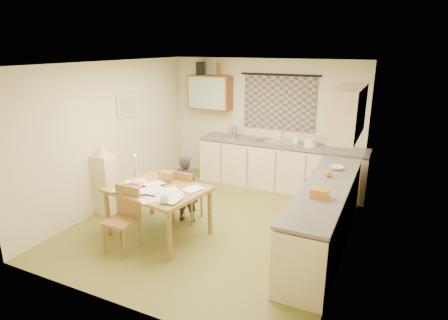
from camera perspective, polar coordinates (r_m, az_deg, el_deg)
The scene contains 44 objects.
floor at distance 6.15m, azimuth -1.29°, elevation -9.55°, with size 4.00×4.50×0.02m, color olive.
ceiling at distance 5.50m, azimuth -1.47°, elevation 14.63°, with size 4.00×4.50×0.02m, color white.
wall_back at distance 7.72m, azimuth 6.20°, elevation 5.86°, with size 4.00×0.02×2.50m, color beige.
wall_front at distance 3.92m, azimuth -16.46°, elevation -6.16°, with size 4.00×0.02×2.50m, color beige.
wall_left at distance 6.81m, azimuth -16.70°, elevation 3.69°, with size 0.02×4.50×2.50m, color beige.
wall_right at distance 5.15m, azimuth 19.04°, elevation -0.79°, with size 0.02×4.50×2.50m, color beige.
window_blind at distance 7.53m, azimuth 8.38°, elevation 8.57°, with size 1.45×0.03×1.05m, color navy.
curtain_rod at distance 7.45m, azimuth 8.52°, elevation 12.74°, with size 0.04×0.04×1.60m, color black.
wall_cabinet at distance 7.92m, azimuth -2.10°, elevation 10.26°, with size 0.90×0.34×0.70m, color brown.
wall_cabinet_glass at distance 7.77m, azimuth -2.69°, elevation 10.12°, with size 0.84×0.02×0.64m, color #99B2A5.
upper_cabinet_right at distance 5.56m, azimuth 18.50°, elevation 6.94°, with size 0.34×1.30×0.70m, color beige.
framed_print at distance 7.00m, azimuth -14.59°, elevation 7.97°, with size 0.04×0.50×0.40m, color beige.
print_canvas at distance 6.98m, azimuth -14.43°, elevation 7.96°, with size 0.01×0.42×0.32m, color beige.
counter_back at distance 7.50m, azimuth 8.51°, elevation -0.88°, with size 3.30×0.62×0.92m.
counter_right at distance 5.48m, azimuth 15.00°, elevation -8.31°, with size 0.62×2.95×0.92m.
stove at distance 4.61m, azimuth 12.55°, elevation -13.51°, with size 0.56×0.56×0.87m.
sink at distance 7.39m, azimuth 8.38°, elevation 2.32°, with size 0.55×0.45×0.10m, color silver.
tap at distance 7.52m, azimuth 8.84°, elevation 3.96°, with size 0.03×0.03×0.28m, color silver.
dish_rack at distance 7.55m, azimuth 4.44°, elevation 3.31°, with size 0.35×0.30×0.06m, color silver.
kettle at distance 7.69m, azimuth 1.44°, elevation 4.30°, with size 0.18×0.18×0.24m, color silver.
mixing_bowl at distance 7.22m, azimuth 13.09°, elevation 2.67°, with size 0.24×0.24×0.16m, color white.
soap_bottle at distance 7.33m, azimuth 10.97°, elevation 3.07°, with size 0.08×0.09×0.17m, color white.
bowl at distance 5.99m, azimuth 16.72°, elevation -1.14°, with size 0.27×0.27×0.05m, color white.
orange_bag at distance 4.83m, azimuth 14.38°, elevation -4.96°, with size 0.22×0.16×0.12m, color #BE7623.
fruit_orange at distance 5.62m, azimuth 15.58°, elevation -2.01°, with size 0.10×0.10×0.10m, color #BE7623.
speaker at distance 7.98m, azimuth -3.57°, elevation 13.75°, with size 0.16×0.20×0.26m, color black.
bottle_green at distance 7.96m, azimuth -3.20°, elevation 13.75°, with size 0.07×0.07×0.26m, color #195926.
bottle_brown at distance 7.80m, azimuth -0.92°, elevation 13.70°, with size 0.07×0.07×0.26m, color brown.
dining_table at distance 5.71m, azimuth -9.88°, elevation -7.68°, with size 1.49×1.22×0.75m.
chair_far at distance 6.13m, azimuth -5.68°, elevation -6.79°, with size 0.41×0.41×0.88m.
chair_near at distance 5.49m, azimuth -15.16°, elevation -10.34°, with size 0.41×0.41×0.89m.
person at distance 6.00m, azimuth -5.82°, elevation -4.34°, with size 0.44×0.32×1.13m, color black.
shelf_stand at distance 6.59m, azimuth -17.61°, elevation -3.53°, with size 0.32×0.30×1.03m, color beige.
lampshade at distance 6.41m, azimuth -18.11°, elevation 1.69°, with size 0.20×0.20×0.22m, color beige.
letter_rack at distance 5.77m, azimuth -8.87°, elevation -2.52°, with size 0.22×0.10×0.16m, color brown.
mug at distance 5.01m, azimuth -9.02°, elevation -6.04°, with size 0.15×0.15×0.09m, color white.
magazine at distance 5.73m, azimuth -15.13°, elevation -3.77°, with size 0.25×0.31×0.03m, color maroon.
book at distance 5.76m, azimuth -13.73°, elevation -3.61°, with size 0.19×0.26×0.02m, color #BE7623.
orange_box at distance 5.57m, azimuth -14.18°, elevation -4.23°, with size 0.12×0.08×0.04m, color #BE7623.
eyeglasses at distance 5.26m, azimuth -10.98°, elevation -5.45°, with size 0.13×0.04×0.02m, color black.
candle_holder at distance 5.88m, azimuth -13.24°, elevation -2.31°, with size 0.06×0.06×0.18m, color silver.
candle at distance 5.83m, azimuth -13.31°, elevation -0.39°, with size 0.02×0.02×0.22m, color white.
candle_flame at distance 5.79m, azimuth -13.44°, elevation 0.74°, with size 0.02×0.02×0.02m, color #FFCC66.
papers at distance 5.41m, azimuth -10.47°, elevation -4.70°, with size 1.25×0.93×0.03m.
Camera 1 is at (2.47, -4.90, 2.76)m, focal length 30.00 mm.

